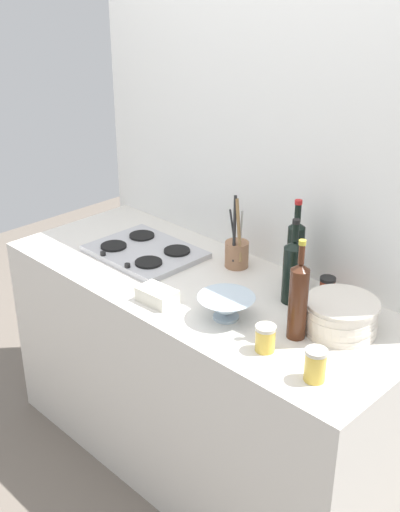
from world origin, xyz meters
TOP-DOWN VIEW (x-y plane):
  - ground_plane at (0.00, 0.00)m, footprint 6.00×6.00m
  - counter_block at (0.00, 0.00)m, footprint 1.80×0.70m
  - backsplash_panel at (0.00, 0.38)m, footprint 1.90×0.06m
  - stovetop_hob at (-0.36, 0.02)m, footprint 0.47×0.36m
  - plate_stack at (0.60, 0.09)m, footprint 0.26×0.26m
  - wine_bottle_leftmost at (0.28, 0.24)m, footprint 0.07×0.07m
  - wine_bottle_mid_left at (0.52, -0.05)m, footprint 0.07×0.07m
  - wine_bottle_mid_right at (0.35, 0.14)m, footprint 0.08×0.08m
  - mixing_bowl at (0.26, -0.13)m, footprint 0.21×0.21m
  - butter_dish at (-0.01, -0.22)m, footprint 0.16×0.10m
  - utensil_crock at (0.00, 0.22)m, footprint 0.10×0.10m
  - condiment_jar_front at (0.49, -0.19)m, footprint 0.07×0.07m
  - condiment_jar_rear at (0.43, 0.25)m, footprint 0.06×0.06m
  - condiment_jar_spare at (0.71, -0.21)m, footprint 0.07×0.07m

SIDE VIEW (x-z plane):
  - ground_plane at x=0.00m, z-range 0.00..0.00m
  - counter_block at x=0.00m, z-range 0.00..0.90m
  - stovetop_hob at x=-0.36m, z-range 0.89..0.93m
  - butter_dish at x=-0.01m, z-range 0.90..0.96m
  - condiment_jar_rear at x=0.43m, z-range 0.90..0.99m
  - condiment_jar_front at x=0.49m, z-range 0.90..0.99m
  - mixing_bowl at x=0.26m, z-range 0.90..0.99m
  - condiment_jar_spare at x=0.71m, z-range 0.90..1.01m
  - plate_stack at x=0.60m, z-range 0.90..1.02m
  - utensil_crock at x=0.00m, z-range 0.81..1.13m
  - wine_bottle_mid_right at x=0.35m, z-range 0.86..1.20m
  - wine_bottle_mid_left at x=0.52m, z-range 0.86..1.23m
  - wine_bottle_leftmost at x=0.28m, z-range 0.86..1.23m
  - backsplash_panel at x=0.00m, z-range 0.00..2.12m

